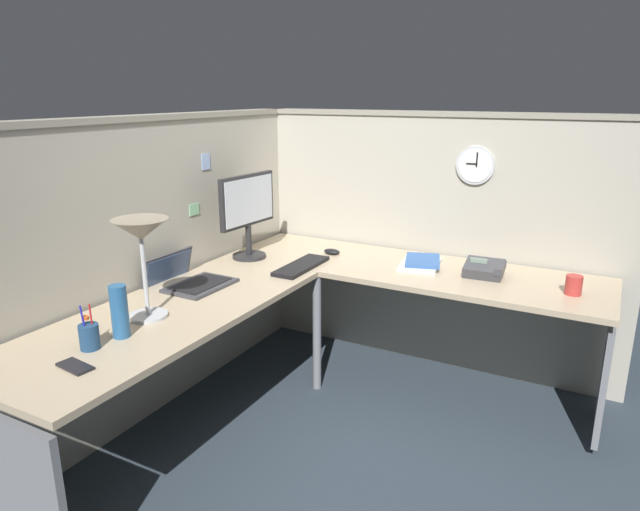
% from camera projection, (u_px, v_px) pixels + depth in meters
% --- Properties ---
extents(ground_plane, '(6.80, 6.80, 0.00)m').
position_uv_depth(ground_plane, '(329.00, 407.00, 3.16)').
color(ground_plane, '#2D3842').
extents(cubicle_wall_back, '(2.57, 0.12, 1.58)m').
position_uv_depth(cubicle_wall_back, '(153.00, 266.00, 3.02)').
color(cubicle_wall_back, '#A8A393').
rests_on(cubicle_wall_back, ground).
extents(cubicle_wall_right, '(0.12, 2.37, 1.58)m').
position_uv_depth(cubicle_wall_right, '(430.00, 240.00, 3.55)').
color(cubicle_wall_right, '#A8A393').
rests_on(cubicle_wall_right, ground).
extents(desk, '(2.35, 2.15, 0.73)m').
position_uv_depth(desk, '(324.00, 311.00, 2.84)').
color(desk, tan).
rests_on(desk, ground).
extents(monitor, '(0.46, 0.20, 0.50)m').
position_uv_depth(monitor, '(248.00, 210.00, 3.33)').
color(monitor, '#232326').
rests_on(monitor, desk).
extents(laptop, '(0.35, 0.39, 0.22)m').
position_uv_depth(laptop, '(186.00, 279.00, 2.93)').
color(laptop, '#38383D').
rests_on(laptop, desk).
extents(keyboard, '(0.43, 0.14, 0.02)m').
position_uv_depth(keyboard, '(301.00, 266.00, 3.21)').
color(keyboard, black).
rests_on(keyboard, desk).
extents(computer_mouse, '(0.06, 0.10, 0.03)m').
position_uv_depth(computer_mouse, '(332.00, 252.00, 3.47)').
color(computer_mouse, black).
rests_on(computer_mouse, desk).
extents(desk_lamp_dome, '(0.24, 0.24, 0.44)m').
position_uv_depth(desk_lamp_dome, '(141.00, 238.00, 2.41)').
color(desk_lamp_dome, '#B7BABF').
rests_on(desk_lamp_dome, desk).
extents(pen_cup, '(0.08, 0.08, 0.18)m').
position_uv_depth(pen_cup, '(89.00, 336.00, 2.19)').
color(pen_cup, navy).
rests_on(pen_cup, desk).
extents(cell_phone, '(0.09, 0.15, 0.01)m').
position_uv_depth(cell_phone, '(75.00, 366.00, 2.05)').
color(cell_phone, black).
rests_on(cell_phone, desk).
extents(thermos_flask, '(0.07, 0.07, 0.22)m').
position_uv_depth(thermos_flask, '(119.00, 311.00, 2.28)').
color(thermos_flask, '#26598C').
rests_on(thermos_flask, desk).
extents(office_phone, '(0.20, 0.22, 0.11)m').
position_uv_depth(office_phone, '(485.00, 270.00, 3.06)').
color(office_phone, '#38383D').
rests_on(office_phone, desk).
extents(book_stack, '(0.32, 0.26, 0.04)m').
position_uv_depth(book_stack, '(421.00, 263.00, 3.23)').
color(book_stack, silver).
rests_on(book_stack, desk).
extents(coffee_mug, '(0.08, 0.08, 0.10)m').
position_uv_depth(coffee_mug, '(574.00, 285.00, 2.78)').
color(coffee_mug, '#B2332D').
rests_on(coffee_mug, desk).
extents(wall_clock, '(0.04, 0.22, 0.22)m').
position_uv_depth(wall_clock, '(475.00, 165.00, 3.26)').
color(wall_clock, '#B7BABF').
extents(pinned_note_leftmost, '(0.08, 0.00, 0.07)m').
position_uv_depth(pinned_note_leftmost, '(194.00, 209.00, 3.18)').
color(pinned_note_leftmost, '#8CCC99').
extents(pinned_note_middle, '(0.07, 0.00, 0.09)m').
position_uv_depth(pinned_note_middle, '(206.00, 162.00, 3.21)').
color(pinned_note_middle, '#99B7E5').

